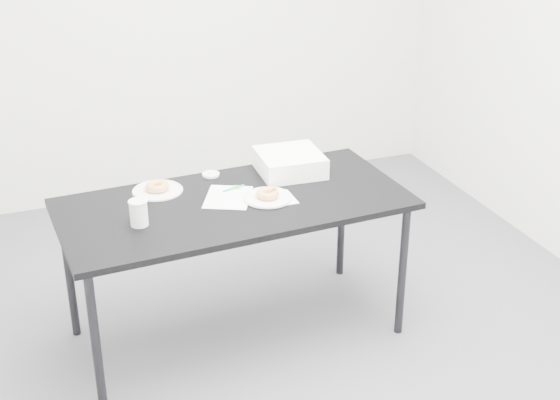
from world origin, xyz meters
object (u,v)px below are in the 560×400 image
object	(u,v)px
donut_far	(157,186)
bakery_box	(290,162)
plate_near	(268,198)
scorecard	(228,197)
coffee_cup	(139,213)
pen	(234,188)
donut_near	(268,194)
plate_far	(158,191)
table	(234,212)

from	to	relation	value
donut_far	bakery_box	world-z (taller)	bakery_box
plate_near	donut_far	xyz separation A→B (m)	(-0.49, 0.28, 0.02)
scorecard	coffee_cup	world-z (taller)	coffee_cup
donut_far	pen	bearing A→B (deg)	-17.05
coffee_cup	donut_near	bearing A→B (deg)	5.03
plate_far	pen	bearing A→B (deg)	-17.05
table	donut_far	bearing A→B (deg)	140.09
pen	donut_near	distance (m)	0.21
scorecard	pen	world-z (taller)	pen
scorecard	plate_near	size ratio (longest dim) A/B	1.12
plate_near	bakery_box	bearing A→B (deg)	51.12
donut_near	plate_near	bearing A→B (deg)	-135.00
table	plate_far	xyz separation A→B (m)	(-0.33, 0.25, 0.06)
donut_far	plate_far	bearing A→B (deg)	0.00
donut_near	table	bearing A→B (deg)	167.02
table	plate_near	size ratio (longest dim) A/B	7.08
pen	donut_far	world-z (taller)	donut_far
plate_near	donut_near	xyz separation A→B (m)	(0.00, 0.00, 0.02)
plate_near	bakery_box	world-z (taller)	bakery_box
donut_near	donut_far	distance (m)	0.57
plate_far	bakery_box	size ratio (longest dim) A/B	0.78
plate_far	bakery_box	world-z (taller)	bakery_box
pen	table	bearing A→B (deg)	-123.96
scorecard	donut_far	bearing A→B (deg)	173.65
table	bakery_box	xyz separation A→B (m)	(0.39, 0.24, 0.11)
donut_near	bakery_box	bearing A→B (deg)	51.12
plate_near	donut_near	distance (m)	0.02
bakery_box	coffee_cup	bearing A→B (deg)	-155.83
plate_far	coffee_cup	size ratio (longest dim) A/B	2.04
scorecard	donut_far	world-z (taller)	donut_far
table	coffee_cup	xyz separation A→B (m)	(-0.49, -0.09, 0.12)
plate_far	donut_far	distance (m)	0.02
scorecard	pen	xyz separation A→B (m)	(0.06, 0.08, 0.01)
table	pen	distance (m)	0.15
pen	bakery_box	world-z (taller)	bakery_box
pen	donut_far	size ratio (longest dim) A/B	1.07
scorecard	donut_far	distance (m)	0.37
plate_near	donut_far	size ratio (longest dim) A/B	2.06
donut_near	coffee_cup	bearing A→B (deg)	-174.97
table	bakery_box	size ratio (longest dim) A/B	5.33
pen	plate_near	size ratio (longest dim) A/B	0.52
donut_near	scorecard	bearing A→B (deg)	153.94
scorecard	table	bearing A→B (deg)	-46.68
table	plate_near	bearing A→B (deg)	-16.00
coffee_cup	bakery_box	distance (m)	0.94
donut_near	bakery_box	size ratio (longest dim) A/B	0.35
donut_far	coffee_cup	xyz separation A→B (m)	(-0.16, -0.34, 0.04)
table	donut_near	bearing A→B (deg)	-16.00
pen	plate_near	bearing A→B (deg)	-71.43
donut_far	donut_near	bearing A→B (deg)	-30.01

